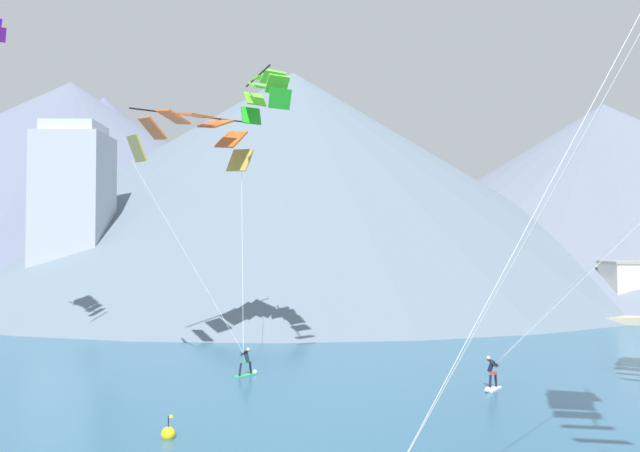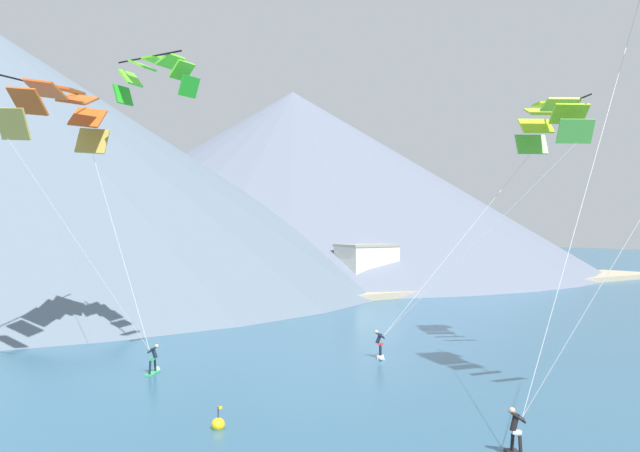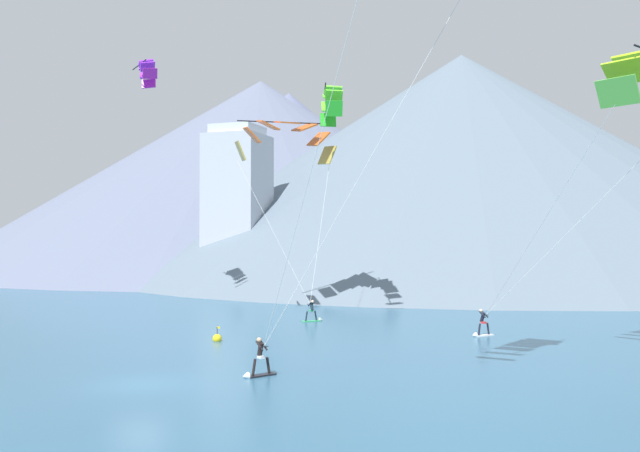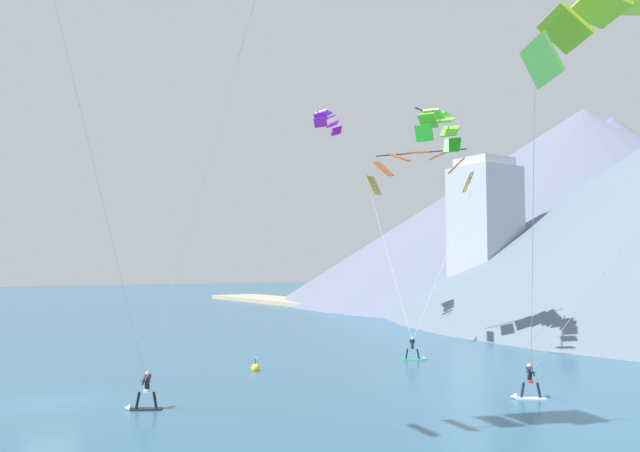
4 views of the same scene
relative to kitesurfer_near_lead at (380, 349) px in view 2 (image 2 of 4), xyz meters
The scene contains 12 objects.
kitesurfer_near_lead is the anchor object (origin of this frame).
kitesurfer_near_trail 13.53m from the kitesurfer_near_lead, 162.91° to the left, with size 1.46×1.56×1.72m.
kitesurfer_mid_center 18.84m from the kitesurfer_near_lead, 115.11° to the right, with size 1.23×1.70×1.83m.
parafoil_kite_near_lead 17.92m from the kitesurfer_near_lead, 29.62° to the right, with size 12.05×9.23×14.50m.
parafoil_kite_near_trail 23.53m from the kitesurfer_near_lead, 154.48° to the left, with size 7.56×7.75×14.86m.
parafoil_kite_distant_low_drift 21.24m from the kitesurfer_near_lead, 154.55° to the left, with size 3.46×5.74×2.54m.
race_marker_buoy 16.84m from the kitesurfer_near_lead, 152.76° to the right, with size 0.56×0.56×1.02m.
shoreline_strip 32.94m from the kitesurfer_near_lead, 111.38° to the left, with size 180.00×10.00×0.70m, color tan.
shore_building_promenade_mid 38.55m from the kitesurfer_near_lead, 67.71° to the left, with size 6.47×5.62×4.35m.
shore_building_quay_west 41.64m from the kitesurfer_near_lead, 52.13° to the left, with size 6.94×4.43×5.86m.
shore_building_old_town 34.21m from the kitesurfer_near_lead, 91.75° to the left, with size 9.08×5.10×6.23m.
mountain_peak_west_ridge 88.56m from the kitesurfer_near_lead, 60.53° to the left, with size 107.74×107.74×32.47m.
Camera 2 is at (-16.12, -13.21, 8.25)m, focal length 40.00 mm.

